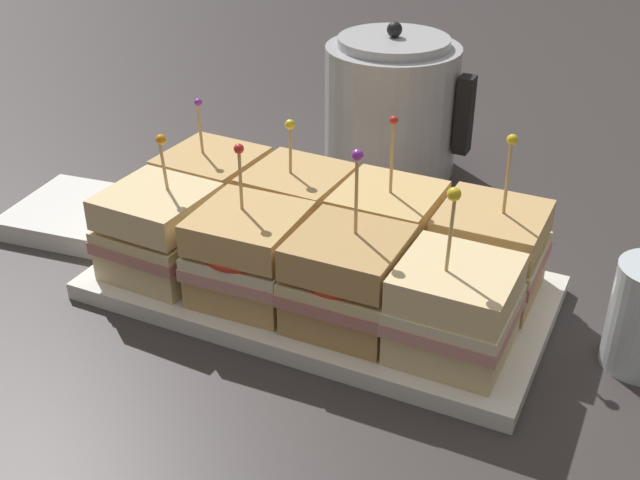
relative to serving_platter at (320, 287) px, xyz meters
The scene contains 12 objects.
ground_plane 0.01m from the serving_platter, ahead, with size 6.00×6.00×0.00m, color #383333.
serving_platter is the anchor object (origin of this frame).
sandwich_front_far_left 0.18m from the serving_platter, 161.58° to the right, with size 0.11×0.11×0.15m.
sandwich_front_center_left 0.09m from the serving_platter, 134.29° to the right, with size 0.11×0.11×0.16m.
sandwich_front_center_right 0.09m from the serving_platter, 44.13° to the right, with size 0.11×0.11×0.17m.
sandwich_front_far_right 0.17m from the serving_platter, 18.76° to the right, with size 0.11×0.11×0.16m.
sandwich_back_far_left 0.18m from the serving_platter, 162.18° to the left, with size 0.11×0.11×0.16m.
sandwich_back_center_left 0.09m from the serving_platter, 135.14° to the left, with size 0.11×0.11×0.15m.
sandwich_back_center_right 0.09m from the serving_platter, 44.50° to the left, with size 0.11×0.11×0.17m.
sandwich_back_far_right 0.18m from the serving_platter, 18.74° to the left, with size 0.10×0.10×0.17m.
kettle_steel 0.34m from the serving_platter, 98.93° to the left, with size 0.20×0.18×0.20m.
napkin_stack 0.34m from the serving_platter, behind, with size 0.16×0.16×0.02m.
Camera 1 is at (0.30, -0.63, 0.47)m, focal length 45.00 mm.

